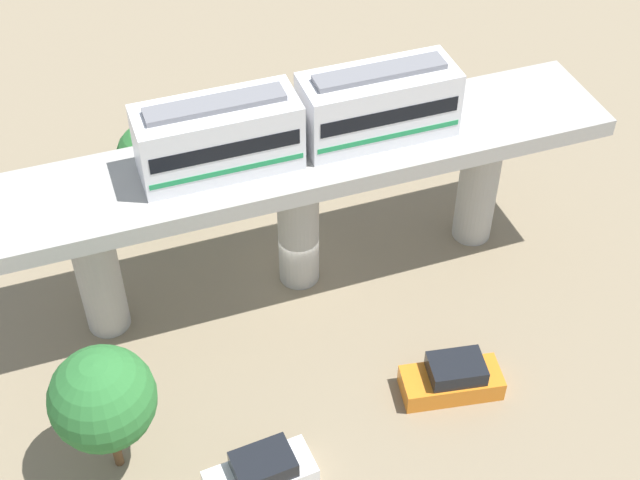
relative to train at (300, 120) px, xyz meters
name	(u,v)px	position (x,y,z in m)	size (l,w,h in m)	color
ground_plane	(299,276)	(0.00, -0.17, -9.09)	(120.00, 120.00, 0.00)	#84755B
viaduct	(297,185)	(0.00, -0.17, -3.39)	(5.20, 28.00, 7.56)	#A8A59E
train	(300,120)	(0.00, 0.00, 0.00)	(2.64, 13.55, 3.24)	white
parked_car_white	(261,474)	(10.32, -5.12, -8.35)	(2.12, 4.33, 1.76)	white
parked_car_orange	(452,379)	(8.57, 3.77, -8.35)	(2.48, 4.44, 1.76)	orange
tree_near_viaduct	(149,155)	(-7.36, -5.57, -5.78)	(3.17, 3.17, 4.93)	brown
tree_mid_lot	(103,399)	(7.49, -10.16, -4.95)	(3.99, 3.99, 6.16)	brown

